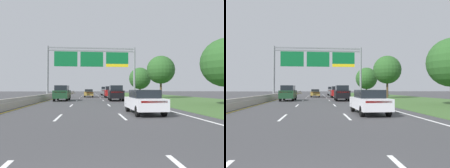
{
  "view_description": "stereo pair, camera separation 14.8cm",
  "coord_description": "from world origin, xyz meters",
  "views": [
    {
      "loc": [
        -0.07,
        -2.19,
        1.63
      ],
      "look_at": [
        2.81,
        25.65,
        2.27
      ],
      "focal_mm": 34.84,
      "sensor_mm": 36.0,
      "label": 1
    },
    {
      "loc": [
        0.07,
        -2.21,
        1.63
      ],
      "look_at": [
        2.81,
        25.65,
        2.27
      ],
      "focal_mm": 34.84,
      "sensor_mm": 36.0,
      "label": 2
    }
  ],
  "objects": [
    {
      "name": "ground_plane",
      "position": [
        0.0,
        35.0,
        0.0
      ],
      "size": [
        220.0,
        220.0,
        0.0
      ],
      "primitive_type": "plane",
      "color": "#3D3D3F"
    },
    {
      "name": "lane_striping",
      "position": [
        0.0,
        34.54,
        0.0
      ],
      "size": [
        11.96,
        106.0,
        0.01
      ],
      "color": "white",
      "rests_on": "ground"
    },
    {
      "name": "grass_verge_right",
      "position": [
        13.95,
        35.0,
        0.01
      ],
      "size": [
        14.0,
        110.0,
        0.02
      ],
      "primitive_type": "cube",
      "color": "#3D602D",
      "rests_on": "ground"
    },
    {
      "name": "median_barrier_concrete",
      "position": [
        -6.6,
        35.0,
        0.35
      ],
      "size": [
        0.6,
        110.0,
        0.85
      ],
      "color": "#A8A399",
      "rests_on": "ground"
    },
    {
      "name": "overhead_sign_gantry",
      "position": [
        0.3,
        34.71,
        6.28
      ],
      "size": [
        15.06,
        0.42,
        8.82
      ],
      "color": "gray",
      "rests_on": "ground"
    },
    {
      "name": "pickup_truck_grey",
      "position": [
        3.87,
        53.56,
        1.07
      ],
      "size": [
        2.07,
        5.43,
        2.2
      ],
      "rotation": [
        0.0,
        0.0,
        1.56
      ],
      "color": "slate",
      "rests_on": "ground"
    },
    {
      "name": "car_gold_centre_lane_sedan",
      "position": [
        -0.21,
        42.27,
        0.82
      ],
      "size": [
        1.86,
        4.42,
        1.57
      ],
      "rotation": [
        0.0,
        0.0,
        1.56
      ],
      "color": "#A38438",
      "rests_on": "ground"
    },
    {
      "name": "car_red_right_lane_suv",
      "position": [
        3.7,
        38.56,
        1.1
      ],
      "size": [
        1.96,
        4.72,
        2.11
      ],
      "rotation": [
        0.0,
        0.0,
        1.56
      ],
      "color": "maroon",
      "rests_on": "ground"
    },
    {
      "name": "car_black_right_lane_suv",
      "position": [
        3.52,
        27.72,
        1.1
      ],
      "size": [
        2.03,
        4.75,
        2.11
      ],
      "rotation": [
        0.0,
        0.0,
        1.54
      ],
      "color": "black",
      "rests_on": "ground"
    },
    {
      "name": "car_white_right_lane_sedan",
      "position": [
        3.49,
        11.8,
        0.82
      ],
      "size": [
        1.89,
        4.43,
        1.57
      ],
      "rotation": [
        0.0,
        0.0,
        1.59
      ],
      "color": "silver",
      "rests_on": "ground"
    },
    {
      "name": "car_darkgreen_left_lane_suv",
      "position": [
        -3.84,
        28.35,
        1.1
      ],
      "size": [
        1.94,
        4.72,
        2.11
      ],
      "rotation": [
        0.0,
        0.0,
        1.56
      ],
      "color": "#193D23",
      "rests_on": "ground"
    },
    {
      "name": "roadside_tree_mid",
      "position": [
        12.72,
        35.81,
        5.09
      ],
      "size": [
        5.05,
        5.05,
        7.62
      ],
      "color": "#4C3823",
      "rests_on": "ground"
    },
    {
      "name": "roadside_tree_far",
      "position": [
        11.46,
        46.83,
        4.06
      ],
      "size": [
        4.98,
        4.98,
        6.55
      ],
      "color": "#4C3823",
      "rests_on": "ground"
    }
  ]
}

